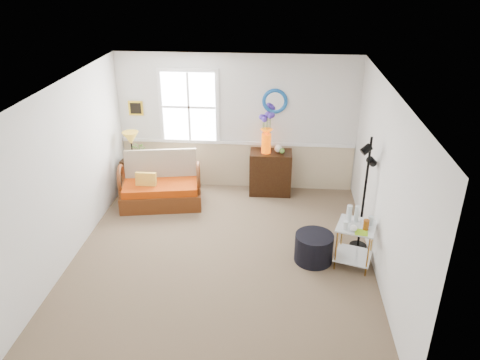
# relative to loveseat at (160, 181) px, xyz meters

# --- Properties ---
(floor) EXTENTS (4.50, 5.00, 0.01)m
(floor) POSITION_rel_loveseat_xyz_m (1.31, -1.60, -0.47)
(floor) COLOR #7E6952
(floor) RESTS_ON ground
(ceiling) EXTENTS (4.50, 5.00, 0.01)m
(ceiling) POSITION_rel_loveseat_xyz_m (1.31, -1.60, 2.13)
(ceiling) COLOR white
(ceiling) RESTS_ON walls
(walls) EXTENTS (4.51, 5.01, 2.60)m
(walls) POSITION_rel_loveseat_xyz_m (1.31, -1.60, 0.83)
(walls) COLOR silver
(walls) RESTS_ON floor
(wainscot) EXTENTS (4.46, 0.02, 0.90)m
(wainscot) POSITION_rel_loveseat_xyz_m (1.31, 0.88, -0.02)
(wainscot) COLOR tan
(wainscot) RESTS_ON walls
(chair_rail) EXTENTS (4.46, 0.04, 0.06)m
(chair_rail) POSITION_rel_loveseat_xyz_m (1.31, 0.87, 0.45)
(chair_rail) COLOR white
(chair_rail) RESTS_ON walls
(window) EXTENTS (1.14, 0.06, 1.44)m
(window) POSITION_rel_loveseat_xyz_m (0.41, 0.87, 1.13)
(window) COLOR white
(window) RESTS_ON walls
(picture) EXTENTS (0.28, 0.03, 0.28)m
(picture) POSITION_rel_loveseat_xyz_m (-0.61, 0.88, 1.08)
(picture) COLOR gold
(picture) RESTS_ON walls
(mirror) EXTENTS (0.47, 0.07, 0.47)m
(mirror) POSITION_rel_loveseat_xyz_m (2.01, 0.88, 1.28)
(mirror) COLOR #1666AF
(mirror) RESTS_ON walls
(loveseat) EXTENTS (1.56, 1.05, 0.94)m
(loveseat) POSITION_rel_loveseat_xyz_m (0.00, 0.00, 0.00)
(loveseat) COLOR #4B230B
(loveseat) RESTS_ON floor
(throw_pillow) EXTENTS (0.36, 0.09, 0.36)m
(throw_pillow) POSITION_rel_loveseat_xyz_m (-0.23, -0.13, 0.02)
(throw_pillow) COLOR orange
(throw_pillow) RESTS_ON loveseat
(lamp_stand) EXTENTS (0.40, 0.40, 0.66)m
(lamp_stand) POSITION_rel_loveseat_xyz_m (-0.65, 0.51, -0.14)
(lamp_stand) COLOR black
(lamp_stand) RESTS_ON floor
(table_lamp) EXTENTS (0.32, 0.32, 0.55)m
(table_lamp) POSITION_rel_loveseat_xyz_m (-0.63, 0.48, 0.47)
(table_lamp) COLOR #AD8224
(table_lamp) RESTS_ON lamp_stand
(potted_plant) EXTENTS (0.41, 0.43, 0.27)m
(potted_plant) POSITION_rel_loveseat_xyz_m (-0.50, 0.54, 0.33)
(potted_plant) COLOR #4B752C
(potted_plant) RESTS_ON lamp_stand
(cabinet) EXTENTS (0.79, 0.51, 0.84)m
(cabinet) POSITION_rel_loveseat_xyz_m (1.97, 0.66, -0.05)
(cabinet) COLOR black
(cabinet) RESTS_ON floor
(flower_vase) EXTENTS (0.23, 0.23, 0.77)m
(flower_vase) POSITION_rel_loveseat_xyz_m (1.88, 0.61, 0.75)
(flower_vase) COLOR #E84E01
(flower_vase) RESTS_ON cabinet
(side_table) EXTENTS (0.66, 0.66, 0.67)m
(side_table) POSITION_rel_loveseat_xyz_m (3.26, -1.61, -0.13)
(side_table) COLOR #B88130
(side_table) RESTS_ON floor
(tabletop_items) EXTENTS (0.50, 0.50, 0.27)m
(tabletop_items) POSITION_rel_loveseat_xyz_m (3.27, -1.64, 0.33)
(tabletop_items) COLOR silver
(tabletop_items) RESTS_ON side_table
(floor_lamp) EXTENTS (0.34, 0.34, 1.84)m
(floor_lamp) POSITION_rel_loveseat_xyz_m (3.41, -1.13, 0.45)
(floor_lamp) COLOR black
(floor_lamp) RESTS_ON floor
(ottoman) EXTENTS (0.70, 0.70, 0.44)m
(ottoman) POSITION_rel_loveseat_xyz_m (2.69, -1.56, -0.25)
(ottoman) COLOR black
(ottoman) RESTS_ON floor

